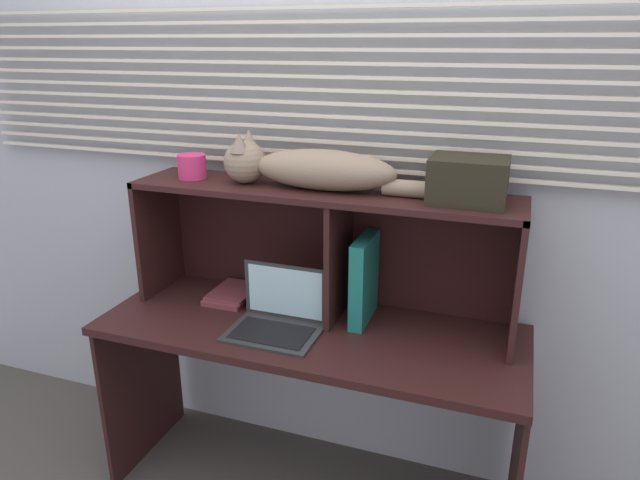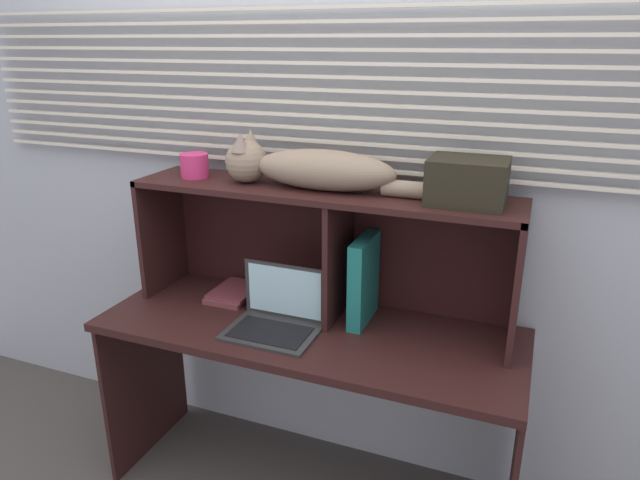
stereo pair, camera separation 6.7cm
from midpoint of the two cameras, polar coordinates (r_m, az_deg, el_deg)
back_panel_with_blinds at (r=2.16m, az=2.85°, el=7.64°), size 4.40×0.08×2.50m
desk at (r=2.12m, az=-0.31°, el=-11.91°), size 1.51×0.56×0.73m
hutch_shelf_unit at (r=2.06m, az=1.50°, el=1.30°), size 1.39×0.30×0.47m
cat at (r=1.98m, az=-0.11°, el=7.21°), size 0.88×0.16×0.19m
laptop at (r=2.02m, az=-3.43°, el=-7.70°), size 0.31×0.23×0.22m
binder_upright at (r=2.04m, az=5.33°, el=-4.01°), size 0.05×0.22×0.32m
book_stack at (r=2.29m, az=-7.78°, el=-5.27°), size 0.16×0.21×0.03m
small_basket at (r=2.20m, az=-11.57°, el=7.31°), size 0.11×0.11×0.09m
storage_box at (r=1.86m, az=15.55°, el=5.67°), size 0.24×0.19×0.14m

